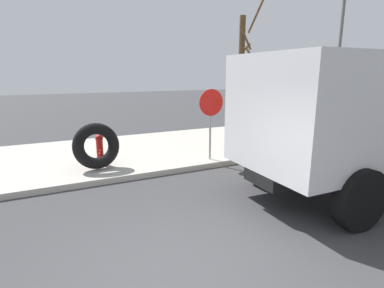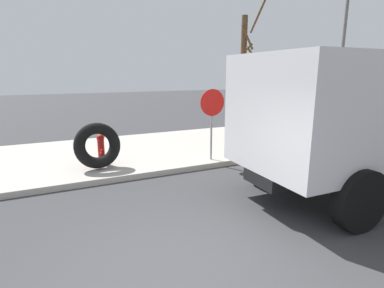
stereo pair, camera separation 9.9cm
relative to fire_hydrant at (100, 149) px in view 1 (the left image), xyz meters
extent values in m
plane|color=#38383A|center=(-0.11, -5.29, -0.60)|extent=(80.00, 80.00, 0.00)
cube|color=#ADA89E|center=(-0.11, 1.21, -0.53)|extent=(36.00, 5.00, 0.15)
cylinder|color=red|center=(0.00, 0.01, -0.11)|extent=(0.18, 0.18, 0.69)
sphere|color=red|center=(0.00, 0.01, 0.29)|extent=(0.21, 0.21, 0.21)
cylinder|color=red|center=(0.00, -0.16, -0.03)|extent=(0.08, 0.15, 0.08)
cylinder|color=red|center=(0.00, 0.17, -0.03)|extent=(0.08, 0.15, 0.08)
cylinder|color=red|center=(0.00, -0.16, -0.11)|extent=(0.10, 0.15, 0.10)
torus|color=black|center=(-0.15, -0.39, 0.17)|extent=(1.24, 0.57, 1.25)
cylinder|color=gray|center=(2.99, -0.91, 0.58)|extent=(0.06, 0.06, 2.06)
cylinder|color=red|center=(2.99, -0.95, 1.22)|extent=(0.76, 0.02, 0.76)
cube|color=silver|center=(3.18, -4.17, 1.30)|extent=(2.07, 2.55, 2.20)
cube|color=black|center=(5.68, -4.24, 0.07)|extent=(7.02, 1.10, 0.24)
cylinder|color=black|center=(3.34, -5.42, -0.05)|extent=(1.11, 0.33, 1.10)
cylinder|color=black|center=(3.41, -2.93, -0.05)|extent=(1.11, 0.33, 1.10)
cylinder|color=#4C3823|center=(4.80, 0.22, 1.70)|extent=(0.20, 0.20, 4.30)
cylinder|color=#4C3823|center=(4.94, -0.12, 2.59)|extent=(0.74, 0.36, 0.54)
cylinder|color=#4C3823|center=(4.79, 0.01, 3.15)|extent=(0.48, 0.11, 0.76)
cylinder|color=#4C3823|center=(4.95, 0.53, 2.66)|extent=(0.69, 0.37, 0.74)
cylinder|color=#4C3823|center=(5.31, 0.15, 3.92)|extent=(0.21, 1.07, 1.09)
cylinder|color=#595B5E|center=(9.07, -0.11, 2.60)|extent=(0.12, 0.12, 6.11)
camera|label=1|loc=(-1.38, -8.51, 2.05)|focal=28.70mm
camera|label=2|loc=(-1.29, -8.55, 2.05)|focal=28.70mm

